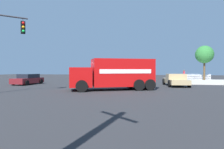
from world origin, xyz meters
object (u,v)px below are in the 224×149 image
object	(u,v)px
pickup_tan	(176,80)
shade_tree_near	(204,55)
sedan_maroon	(28,79)
pedestrian_near_corner	(184,75)
delivery_truck	(115,74)

from	to	relation	value
pickup_tan	shade_tree_near	distance (m)	13.42
sedan_maroon	shade_tree_near	bearing A→B (deg)	-151.77
pickup_tan	pedestrian_near_corner	distance (m)	7.75
pickup_tan	pedestrian_near_corner	xyz separation A→B (m)	(-2.09, -7.45, 0.38)
pickup_tan	pedestrian_near_corner	size ratio (longest dim) A/B	3.18
sedan_maroon	shade_tree_near	world-z (taller)	shade_tree_near
pickup_tan	sedan_maroon	size ratio (longest dim) A/B	1.24
delivery_truck	sedan_maroon	bearing A→B (deg)	-19.06
pedestrian_near_corner	delivery_truck	bearing A→B (deg)	57.78
sedan_maroon	pedestrian_near_corner	bearing A→B (deg)	-156.32
delivery_truck	shade_tree_near	size ratio (longest dim) A/B	1.40
pedestrian_near_corner	shade_tree_near	xyz separation A→B (m)	(-3.84, -4.03, 3.24)
delivery_truck	pickup_tan	world-z (taller)	delivery_truck
delivery_truck	pickup_tan	size ratio (longest dim) A/B	1.48
pickup_tan	sedan_maroon	distance (m)	17.94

